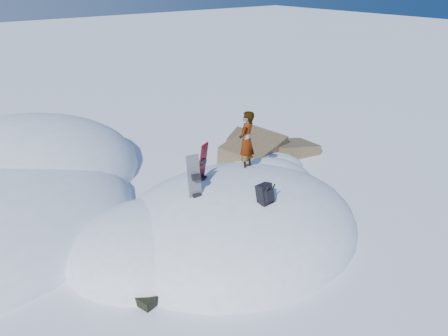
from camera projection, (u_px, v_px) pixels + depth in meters
ground at (237, 231)px, 11.84m from camera, size 120.00×120.00×0.00m
snow_mound at (226, 229)px, 11.91m from camera, size 8.00×6.00×3.00m
rock_outcrop at (262, 162)px, 16.08m from camera, size 4.68×4.41×1.68m
snowboard_red at (202, 172)px, 11.46m from camera, size 0.40×0.38×1.67m
snowboard_dark at (195, 188)px, 10.63m from camera, size 0.38×0.36×1.70m
backpack at (265, 194)px, 10.35m from camera, size 0.37×0.43×0.58m
gear_pile at (153, 292)px, 9.39m from camera, size 0.99×0.77×0.26m
person at (246, 141)px, 11.98m from camera, size 0.73×0.63×1.70m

